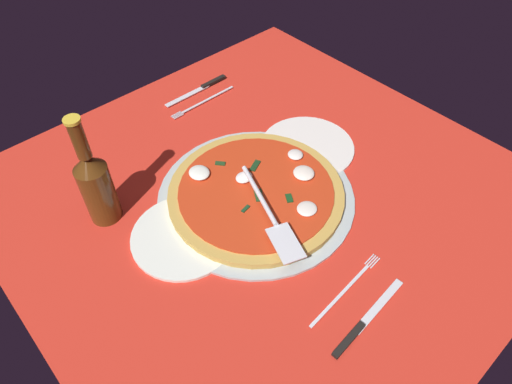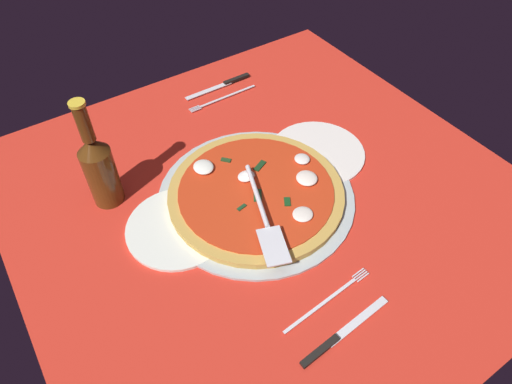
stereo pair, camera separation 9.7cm
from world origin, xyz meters
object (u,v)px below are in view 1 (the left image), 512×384
(dinner_plate_right, at_px, (184,236))
(place_setting_near, at_px, (202,96))
(pizza, at_px, (256,192))
(dinner_plate_left, at_px, (307,147))
(place_setting_far, at_px, (354,308))
(pizza_server, at_px, (270,214))
(beer_bottle, at_px, (96,184))

(dinner_plate_right, xyz_separation_m, place_setting_near, (-0.32, -0.35, -0.00))
(dinner_plate_right, height_order, pizza, pizza)
(dinner_plate_left, bearing_deg, place_setting_far, 54.67)
(pizza, relative_size, pizza_server, 1.49)
(pizza, height_order, place_setting_near, pizza)
(dinner_plate_left, bearing_deg, beer_bottle, -16.64)
(dinner_plate_left, distance_m, place_setting_near, 0.34)
(dinner_plate_left, distance_m, pizza_server, 0.26)
(dinner_plate_left, xyz_separation_m, beer_bottle, (0.46, -0.14, 0.09))
(place_setting_near, bearing_deg, place_setting_far, 74.15)
(pizza_server, height_order, beer_bottle, beer_bottle)
(pizza, distance_m, beer_bottle, 0.32)
(dinner_plate_right, height_order, pizza_server, pizza_server)
(place_setting_far, bearing_deg, pizza_server, 82.55)
(dinner_plate_right, relative_size, place_setting_far, 1.00)
(dinner_plate_left, bearing_deg, pizza, 9.86)
(dinner_plate_left, xyz_separation_m, place_setting_far, (0.25, 0.35, -0.00))
(dinner_plate_right, bearing_deg, dinner_plate_left, -177.38)
(dinner_plate_left, xyz_separation_m, dinner_plate_right, (0.37, 0.02, 0.00))
(pizza, distance_m, place_setting_near, 0.39)
(dinner_plate_left, height_order, pizza, pizza)
(dinner_plate_left, xyz_separation_m, pizza, (0.19, 0.03, 0.01))
(pizza, relative_size, place_setting_far, 1.78)
(pizza_server, xyz_separation_m, beer_bottle, (0.23, -0.25, 0.05))
(pizza, xyz_separation_m, place_setting_far, (0.05, 0.31, -0.01))
(dinner_plate_right, distance_m, place_setting_near, 0.47)
(pizza, bearing_deg, dinner_plate_left, -170.14)
(pizza_server, relative_size, beer_bottle, 0.99)
(dinner_plate_right, bearing_deg, pizza_server, 146.73)
(dinner_plate_right, bearing_deg, place_setting_far, 111.47)
(dinner_plate_left, relative_size, beer_bottle, 0.87)
(place_setting_near, xyz_separation_m, place_setting_far, (0.19, 0.68, 0.00))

